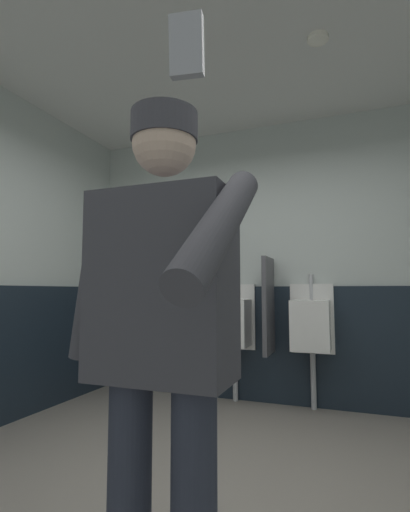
# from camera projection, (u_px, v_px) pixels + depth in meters

# --- Properties ---
(wall_back) EXTENTS (4.50, 0.12, 2.80)m
(wall_back) POSITION_uv_depth(u_px,v_px,m) (273.00, 260.00, 3.88)
(wall_back) COLOR silver
(wall_back) RESTS_ON ground_plane
(wainscot_band_back) EXTENTS (3.90, 0.03, 1.13)m
(wainscot_band_back) POSITION_uv_depth(u_px,v_px,m) (273.00, 344.00, 3.74)
(wainscot_band_back) COLOR #19232D
(wainscot_band_back) RESTS_ON ground_plane
(downlight_far) EXTENTS (0.14, 0.14, 0.03)m
(downlight_far) POSITION_uv_depth(u_px,v_px,m) (318.00, 39.00, 2.57)
(downlight_far) COLOR white
(urinal_left) EXTENTS (0.40, 0.34, 1.24)m
(urinal_left) POSITION_uv_depth(u_px,v_px,m) (232.00, 322.00, 3.75)
(urinal_left) COLOR white
(urinal_left) RESTS_ON ground_plane
(urinal_middle) EXTENTS (0.40, 0.34, 1.24)m
(urinal_middle) POSITION_uv_depth(u_px,v_px,m) (311.00, 324.00, 3.48)
(urinal_middle) COLOR white
(urinal_middle) RESTS_ON ground_plane
(privacy_divider_panel) EXTENTS (0.04, 0.40, 0.90)m
(privacy_divider_panel) POSITION_uv_depth(u_px,v_px,m) (269.00, 305.00, 3.57)
(privacy_divider_panel) COLOR #4C4C51
(person) EXTENTS (0.67, 0.60, 1.68)m
(person) POSITION_uv_depth(u_px,v_px,m) (161.00, 323.00, 1.20)
(person) COLOR #2D3342
(person) RESTS_ON ground_plane
(cell_phone) EXTENTS (0.06, 0.04, 0.11)m
(cell_phone) POSITION_uv_depth(u_px,v_px,m) (187.00, 46.00, 0.68)
(cell_phone) COLOR #A5A8B2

